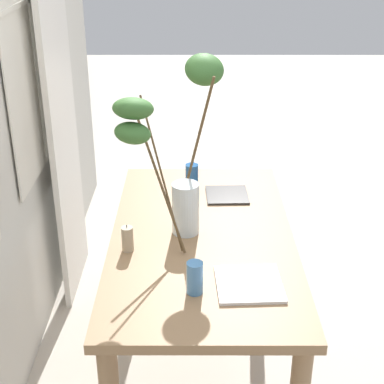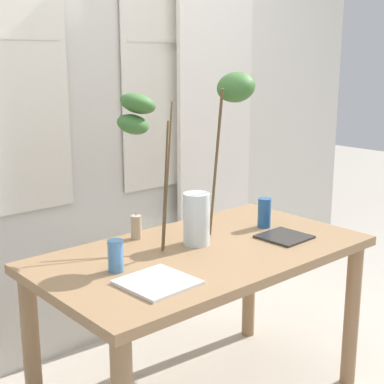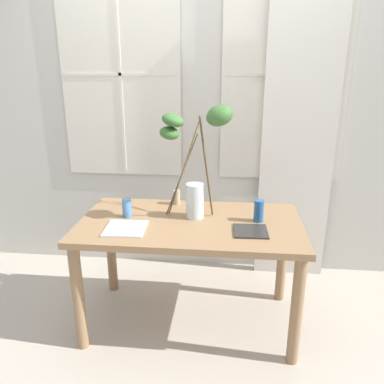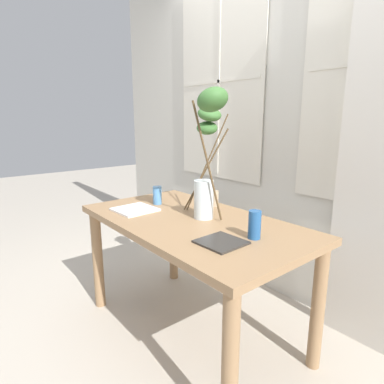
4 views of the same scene
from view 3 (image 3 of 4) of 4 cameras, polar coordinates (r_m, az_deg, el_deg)
ground at (r=2.83m, az=-0.26°, el=-18.55°), size 14.00×14.00×0.00m
back_wall_with_windows at (r=3.15m, az=1.43°, el=13.29°), size 4.25×0.14×2.82m
curtain_sheer_side at (r=3.07m, az=15.74°, el=8.61°), size 0.56×0.03×2.43m
dining_table at (r=2.50m, az=-0.28°, el=-6.75°), size 1.42×0.78×0.75m
vase_with_branches at (r=2.43m, az=0.24°, el=5.83°), size 0.56×0.49×0.77m
drinking_glass_blue_left at (r=2.53m, az=-9.72°, el=-2.37°), size 0.06×0.06×0.13m
drinking_glass_blue_right at (r=2.46m, az=9.96°, el=-2.80°), size 0.06×0.06×0.14m
plate_square_left at (r=2.36m, az=-9.93°, el=-5.41°), size 0.25×0.25×0.01m
plate_square_right at (r=2.32m, az=8.75°, el=-5.80°), size 0.21×0.21×0.01m
pillar_candle at (r=2.73m, az=-2.30°, el=-0.77°), size 0.05×0.05×0.12m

